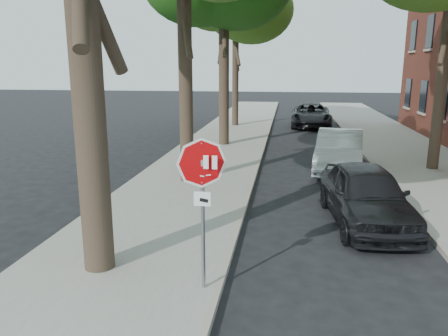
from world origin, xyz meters
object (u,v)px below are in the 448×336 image
object	(u,v)px
car_a	(366,195)
car_d	(311,115)
car_b	(339,151)
stop_sign	(202,185)
tree_far	(236,8)

from	to	relation	value
car_a	car_d	bearing A→B (deg)	85.79
car_a	car_b	size ratio (longest dim) A/B	0.95
stop_sign	car_a	size ratio (longest dim) A/B	0.60
tree_far	car_a	world-z (taller)	tree_far
car_b	car_d	xyz separation A→B (m)	(-0.44, 12.20, -0.02)
tree_far	car_d	world-z (taller)	tree_far
tree_far	car_d	bearing A→B (deg)	7.80
stop_sign	car_d	distance (m)	22.01
stop_sign	car_d	xyz separation A→B (m)	(2.82, 21.80, -1.22)
car_b	stop_sign	bearing A→B (deg)	-100.92
car_a	stop_sign	bearing A→B (deg)	-135.22
tree_far	car_a	xyz separation A→B (m)	(5.32, -17.12, -6.48)
tree_far	car_b	distance (m)	14.24
car_a	car_d	xyz separation A→B (m)	(-0.48, 17.79, -0.00)
car_a	car_b	bearing A→B (deg)	84.64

